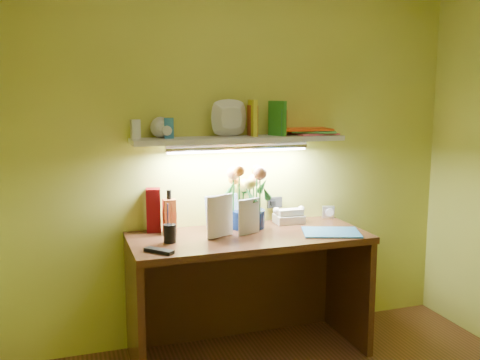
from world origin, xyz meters
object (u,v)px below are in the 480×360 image
desk_clock (328,212)px  whisky_bottle (169,212)px  flower_bouquet (247,197)px  desk (249,295)px  telephone (289,215)px

desk_clock → whisky_bottle: (-1.09, -0.06, 0.09)m
flower_bouquet → whisky_bottle: size_ratio=1.48×
desk → telephone: 0.58m
desk → desk_clock: 0.81m
desk → telephone: bearing=29.2°
telephone → whisky_bottle: (-0.78, -0.01, 0.08)m
flower_bouquet → whisky_bottle: bearing=178.3°
flower_bouquet → whisky_bottle: 0.49m
flower_bouquet → desk_clock: size_ratio=4.95×
flower_bouquet → desk_clock: (0.60, 0.08, -0.15)m
desk → flower_bouquet: bearing=74.3°
desk → telephone: telephone is taller
telephone → whisky_bottle: whisky_bottle is taller
flower_bouquet → telephone: bearing=4.3°
telephone → desk_clock: (0.31, 0.05, -0.01)m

